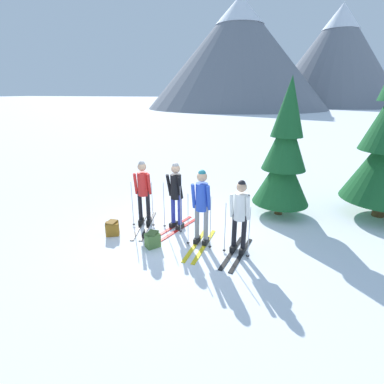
% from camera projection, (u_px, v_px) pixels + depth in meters
% --- Properties ---
extents(ground_plane, '(400.00, 400.00, 0.00)m').
position_uv_depth(ground_plane, '(182.00, 233.00, 7.54)').
color(ground_plane, white).
extents(skier_in_red, '(0.67, 1.82, 1.79)m').
position_uv_depth(skier_in_red, '(143.00, 190.00, 7.71)').
color(skier_in_red, black).
rests_on(skier_in_red, ground).
extents(skier_in_black, '(0.87, 1.80, 1.80)m').
position_uv_depth(skier_in_black, '(176.00, 193.00, 7.46)').
color(skier_in_black, red).
rests_on(skier_in_black, ground).
extents(skier_in_blue, '(0.61, 1.69, 1.84)m').
position_uv_depth(skier_in_blue, '(202.00, 204.00, 6.66)').
color(skier_in_blue, yellow).
rests_on(skier_in_blue, ground).
extents(skier_in_white, '(0.60, 1.60, 1.71)m').
position_uv_depth(skier_in_white, '(240.00, 213.00, 6.33)').
color(skier_in_white, black).
rests_on(skier_in_white, ground).
extents(pine_tree_mid, '(1.61, 1.61, 3.90)m').
position_uv_depth(pine_tree_mid, '(284.00, 155.00, 8.13)').
color(pine_tree_mid, '#51381E').
rests_on(pine_tree_mid, ground).
extents(backpack_on_snow_front, '(0.39, 0.40, 0.38)m').
position_uv_depth(backpack_on_snow_front, '(153.00, 240.00, 6.79)').
color(backpack_on_snow_front, '#4C7238').
rests_on(backpack_on_snow_front, ground).
extents(backpack_on_snow_beside, '(0.39, 0.35, 0.38)m').
position_uv_depth(backpack_on_snow_beside, '(112.00, 228.00, 7.36)').
color(backpack_on_snow_beside, '#99661E').
rests_on(backpack_on_snow_beside, ground).
extents(mountain_ridge_distant, '(56.60, 51.38, 22.90)m').
position_uv_depth(mountain_ridge_distant, '(283.00, 55.00, 64.51)').
color(mountain_ridge_distant, slate).
rests_on(mountain_ridge_distant, ground).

